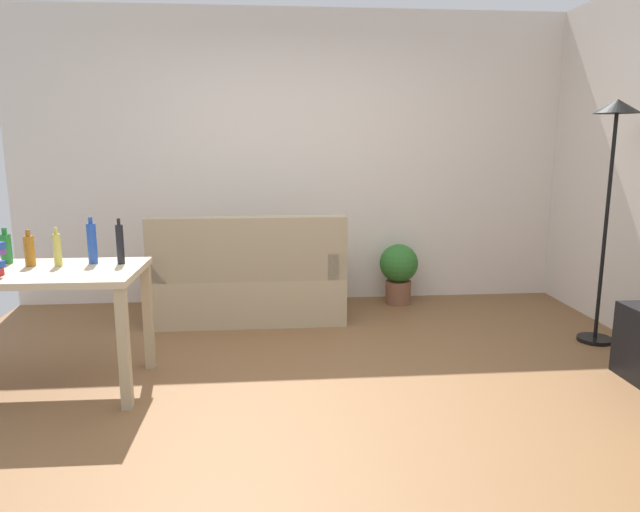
{
  "coord_description": "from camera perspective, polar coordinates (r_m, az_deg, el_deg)",
  "views": [
    {
      "loc": [
        -0.24,
        -3.29,
        1.5
      ],
      "look_at": [
        0.1,
        0.5,
        0.75
      ],
      "focal_mm": 32.2,
      "sensor_mm": 36.0,
      "label": 1
    }
  ],
  "objects": [
    {
      "name": "potted_plant",
      "position": [
        5.46,
        7.82,
        -1.33
      ],
      "size": [
        0.36,
        0.36,
        0.57
      ],
      "color": "brown",
      "rests_on": "ground_plane"
    },
    {
      "name": "torchiere_lamp",
      "position": [
        4.72,
        27.08,
        8.89
      ],
      "size": [
        0.32,
        0.32,
        1.81
      ],
      "color": "black",
      "rests_on": "ground_plane"
    },
    {
      "name": "bottle_blue",
      "position": [
        3.84,
        -21.72,
        1.22
      ],
      "size": [
        0.06,
        0.06,
        0.29
      ],
      "color": "#2347A3",
      "rests_on": "desk"
    },
    {
      "name": "bottle_amber",
      "position": [
        3.92,
        -26.91,
        0.5
      ],
      "size": [
        0.06,
        0.06,
        0.23
      ],
      "color": "#9E6019",
      "rests_on": "desk"
    },
    {
      "name": "bottle_dark",
      "position": [
        3.77,
        -19.26,
        1.16
      ],
      "size": [
        0.05,
        0.05,
        0.29
      ],
      "color": "black",
      "rests_on": "desk"
    },
    {
      "name": "wall_rear",
      "position": [
        5.5,
        -2.64,
        9.57
      ],
      "size": [
        5.2,
        0.1,
        2.7
      ],
      "primitive_type": "cube",
      "color": "silver",
      "rests_on": "ground_plane"
    },
    {
      "name": "bottle_squat",
      "position": [
        3.85,
        -24.65,
        0.61
      ],
      "size": [
        0.05,
        0.05,
        0.24
      ],
      "color": "#BCB24C",
      "rests_on": "desk"
    },
    {
      "name": "bottle_green",
      "position": [
        4.09,
        -28.75,
        0.7
      ],
      "size": [
        0.07,
        0.07,
        0.22
      ],
      "color": "#1E722D",
      "rests_on": "desk"
    },
    {
      "name": "ground_plane",
      "position": [
        3.63,
        -0.9,
        -13.44
      ],
      "size": [
        5.2,
        4.4,
        0.02
      ],
      "primitive_type": "cube",
      "color": "brown"
    },
    {
      "name": "couch",
      "position": [
        5.03,
        -6.99,
        -2.64
      ],
      "size": [
        1.61,
        0.84,
        0.92
      ],
      "rotation": [
        0.0,
        0.0,
        3.14
      ],
      "color": "tan",
      "rests_on": "ground_plane"
    },
    {
      "name": "desk",
      "position": [
        3.83,
        -26.16,
        -2.83
      ],
      "size": [
        1.21,
        0.72,
        0.76
      ],
      "rotation": [
        0.0,
        0.0,
        -0.01
      ],
      "color": "#C6B28E",
      "rests_on": "ground_plane"
    }
  ]
}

